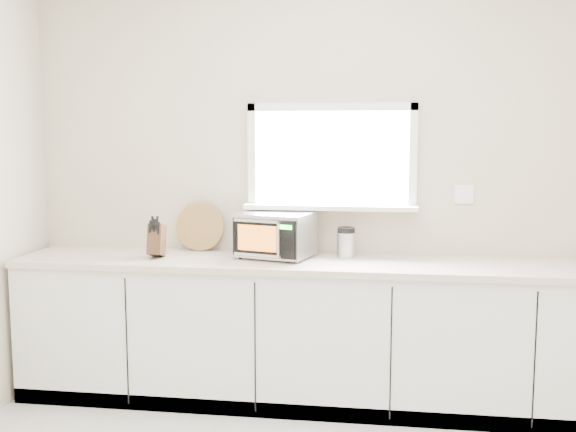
# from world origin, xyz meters

# --- Properties ---
(back_wall) EXTENTS (4.00, 0.17, 2.70)m
(back_wall) POSITION_xyz_m (0.00, 2.00, 1.36)
(back_wall) COLOR #B3AB8E
(back_wall) RESTS_ON ground
(cabinets) EXTENTS (3.92, 0.60, 0.88)m
(cabinets) POSITION_xyz_m (0.00, 1.70, 0.44)
(cabinets) COLOR silver
(cabinets) RESTS_ON ground
(countertop) EXTENTS (3.92, 0.64, 0.04)m
(countertop) POSITION_xyz_m (0.00, 1.69, 0.90)
(countertop) COLOR beige
(countertop) RESTS_ON cabinets
(microwave) EXTENTS (0.52, 0.45, 0.29)m
(microwave) POSITION_xyz_m (-0.33, 1.76, 1.07)
(microwave) COLOR black
(microwave) RESTS_ON countertop
(knife_block) EXTENTS (0.10, 0.19, 0.27)m
(knife_block) POSITION_xyz_m (-1.08, 1.65, 1.04)
(knife_block) COLOR #462B19
(knife_block) RESTS_ON countertop
(cutting_board) EXTENTS (0.33, 0.08, 0.33)m
(cutting_board) POSITION_xyz_m (-0.88, 1.94, 1.08)
(cutting_board) COLOR olive
(cutting_board) RESTS_ON countertop
(coffee_grinder) EXTENTS (0.13, 0.13, 0.20)m
(coffee_grinder) POSITION_xyz_m (0.11, 1.82, 1.02)
(coffee_grinder) COLOR #B7B9BE
(coffee_grinder) RESTS_ON countertop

